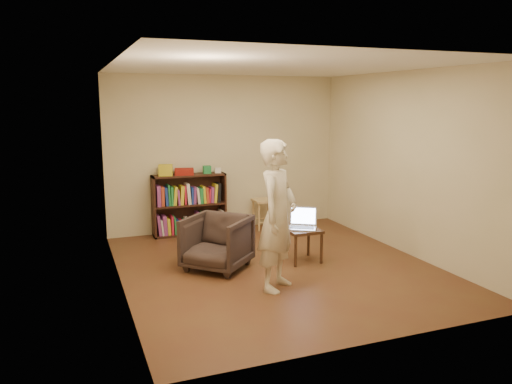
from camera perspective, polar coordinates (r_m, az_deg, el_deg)
name	(u,v)px	position (r m, az deg, el deg)	size (l,w,h in m)	color
floor	(277,267)	(6.71, 2.44, -8.58)	(4.50, 4.50, 0.00)	#4F2719
ceiling	(279,66)	(6.36, 2.63, 14.17)	(4.50, 4.50, 0.00)	white
wall_back	(225,153)	(8.50, -3.52, 4.42)	(4.00, 4.00, 0.00)	beige
wall_left	(117,179)	(5.91, -15.57, 1.45)	(4.50, 4.50, 0.00)	beige
wall_right	(407,163)	(7.43, 16.86, 3.14)	(4.50, 4.50, 0.00)	beige
bookshelf	(189,208)	(8.31, -7.64, -1.80)	(1.20, 0.30, 1.00)	black
box_yellow	(166,170)	(8.09, -10.29, 2.47)	(0.22, 0.16, 0.18)	gold
red_cloth	(184,172)	(8.16, -8.21, 2.32)	(0.30, 0.22, 0.10)	maroon
box_green	(207,170)	(8.27, -5.62, 2.57)	(0.13, 0.13, 0.13)	#20793B
box_white	(218,170)	(8.32, -4.38, 2.48)	(0.10, 0.10, 0.08)	silver
stool	(264,205)	(8.57, 0.89, -1.50)	(0.36, 0.36, 0.52)	tan
armchair	(217,243)	(6.57, -4.49, -5.78)	(0.76, 0.78, 0.71)	#2E211E
side_table	(302,234)	(6.88, 5.33, -4.82)	(0.45, 0.45, 0.46)	#322110
laptop	(303,224)	(6.88, 5.35, -3.61)	(0.48, 0.46, 0.28)	#B6B5BA
person	(278,215)	(5.75, 2.49, -2.70)	(0.64, 0.42, 1.76)	beige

